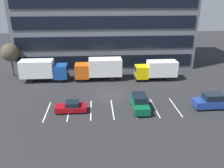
{
  "coord_description": "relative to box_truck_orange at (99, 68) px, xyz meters",
  "views": [
    {
      "loc": [
        -2.01,
        -30.99,
        14.02
      ],
      "look_at": [
        0.33,
        1.0,
        1.4
      ],
      "focal_mm": 36.87,
      "sensor_mm": 36.0,
      "label": 1
    }
  ],
  "objects": [
    {
      "name": "bare_tree",
      "position": [
        -15.57,
        3.15,
        2.23
      ],
      "size": [
        3.17,
        3.17,
        5.95
      ],
      "color": "#473323",
      "rests_on": "ground_plane"
    },
    {
      "name": "ground_plane",
      "position": [
        1.43,
        -6.78,
        -2.11
      ],
      "size": [
        120.0,
        120.0,
        0.0
      ],
      "primitive_type": "plane",
      "color": "#262628"
    },
    {
      "name": "box_truck_orange",
      "position": [
        0.0,
        0.0,
        0.0
      ],
      "size": [
        8.09,
        2.68,
        3.75
      ],
      "color": "#D85914",
      "rests_on": "ground_plane"
    },
    {
      "name": "suv_forest",
      "position": [
        4.88,
        -11.53,
        -1.13
      ],
      "size": [
        1.9,
        4.48,
        2.03
      ],
      "color": "#0C5933",
      "rests_on": "ground_plane"
    },
    {
      "name": "office_building",
      "position": [
        1.43,
        11.17,
        8.69
      ],
      "size": [
        34.48,
        13.28,
        21.6
      ],
      "color": "slate",
      "rests_on": "ground_plane"
    },
    {
      "name": "box_truck_yellow",
      "position": [
        9.82,
        -0.74,
        -0.23
      ],
      "size": [
        7.22,
        2.39,
        3.35
      ],
      "color": "yellow",
      "rests_on": "ground_plane"
    },
    {
      "name": "sedan_maroon",
      "position": [
        -3.81,
        -11.49,
        -1.44
      ],
      "size": [
        3.95,
        1.65,
        1.41
      ],
      "color": "maroon",
      "rests_on": "ground_plane"
    },
    {
      "name": "suv_navy",
      "position": [
        14.31,
        -11.79,
        -1.13
      ],
      "size": [
        4.48,
        1.9,
        2.03
      ],
      "color": "navy",
      "rests_on": "ground_plane"
    },
    {
      "name": "lot_markings",
      "position": [
        1.43,
        -11.22,
        -2.11
      ],
      "size": [
        16.94,
        5.4,
        0.01
      ],
      "color": "silver",
      "rests_on": "ground_plane"
    },
    {
      "name": "box_truck_blue",
      "position": [
        -9.51,
        0.09,
        -0.04
      ],
      "size": [
        7.92,
        2.62,
        3.67
      ],
      "color": "#194799",
      "rests_on": "ground_plane"
    }
  ]
}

